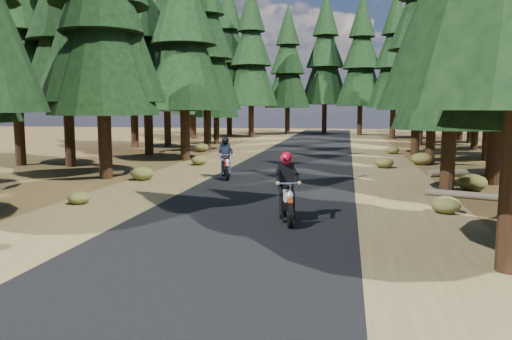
{
  "coord_description": "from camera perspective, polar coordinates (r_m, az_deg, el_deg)",
  "views": [
    {
      "loc": [
        2.69,
        -13.17,
        2.95
      ],
      "look_at": [
        0.0,
        1.5,
        1.1
      ],
      "focal_mm": 35.0,
      "sensor_mm": 36.0,
      "label": 1
    }
  ],
  "objects": [
    {
      "name": "understory_shrubs",
      "position": [
        21.62,
        6.8,
        -0.09
      ],
      "size": [
        15.19,
        29.87,
        0.64
      ],
      "color": "#474C1E",
      "rests_on": "ground"
    },
    {
      "name": "log_near",
      "position": [
        24.12,
        24.62,
        -0.22
      ],
      "size": [
        4.97,
        2.09,
        0.32
      ],
      "primitive_type": "cylinder",
      "rotation": [
        0.0,
        1.57,
        0.35
      ],
      "color": "#4C4233",
      "rests_on": "ground"
    },
    {
      "name": "rider_lead",
      "position": [
        12.97,
        3.56,
        -3.34
      ],
      "size": [
        1.06,
        2.12,
        1.81
      ],
      "rotation": [
        0.0,
        0.0,
        3.37
      ],
      "color": "silver",
      "rests_on": "road"
    },
    {
      "name": "log_far",
      "position": [
        17.74,
        24.57,
        -2.75
      ],
      "size": [
        3.49,
        1.46,
        0.24
      ],
      "primitive_type": "cylinder",
      "rotation": [
        0.0,
        1.57,
        -0.35
      ],
      "color": "#4C4233",
      "rests_on": "ground"
    },
    {
      "name": "pine_forest",
      "position": [
        34.68,
        6.01,
        15.23
      ],
      "size": [
        34.59,
        55.08,
        16.32
      ],
      "color": "black",
      "rests_on": "ground"
    },
    {
      "name": "shoulder_l",
      "position": [
        19.8,
        -11.35,
        -1.63
      ],
      "size": [
        3.2,
        100.0,
        0.01
      ],
      "primitive_type": "cube",
      "color": "brown",
      "rests_on": "ground"
    },
    {
      "name": "shoulder_r",
      "position": [
        18.51,
        16.19,
        -2.37
      ],
      "size": [
        3.2,
        100.0,
        0.01
      ],
      "primitive_type": "cube",
      "color": "brown",
      "rests_on": "ground"
    },
    {
      "name": "ground",
      "position": [
        13.76,
        -1.13,
        -5.31
      ],
      "size": [
        120.0,
        120.0,
        0.0
      ],
      "primitive_type": "plane",
      "color": "#473119",
      "rests_on": "ground"
    },
    {
      "name": "rider_follow",
      "position": [
        21.01,
        -3.47,
        0.59
      ],
      "size": [
        1.2,
        2.03,
        1.74
      ],
      "rotation": [
        0.0,
        0.0,
        3.48
      ],
      "color": "#941109",
      "rests_on": "road"
    },
    {
      "name": "road",
      "position": [
        18.6,
        1.94,
        -2.04
      ],
      "size": [
        6.0,
        100.0,
        0.01
      ],
      "primitive_type": "cube",
      "color": "black",
      "rests_on": "ground"
    }
  ]
}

